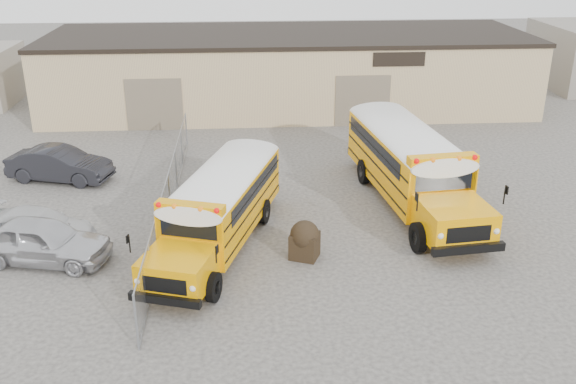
{
  "coord_description": "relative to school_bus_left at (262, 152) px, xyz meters",
  "views": [
    {
      "loc": [
        -2.87,
        -21.09,
        11.01
      ],
      "look_at": [
        -1.31,
        1.34,
        1.6
      ],
      "focal_mm": 40.0,
      "sensor_mm": 36.0,
      "label": 1
    }
  ],
  "objects": [
    {
      "name": "school_bus_left",
      "position": [
        0.0,
        0.0,
        0.0
      ],
      "size": [
        5.06,
        9.77,
        2.79
      ],
      "color": "#F19C00",
      "rests_on": "ground"
    },
    {
      "name": "chainlink_fence",
      "position": [
        -3.88,
        -3.02,
        -0.71
      ],
      "size": [
        0.07,
        18.07,
        1.81
      ],
      "color": "gray",
      "rests_on": "ground"
    },
    {
      "name": "ground",
      "position": [
        2.12,
        -6.02,
        -1.61
      ],
      "size": [
        120.0,
        120.0,
        0.0
      ],
      "primitive_type": "plane",
      "color": "#3F3C3A",
      "rests_on": "ground"
    },
    {
      "name": "car_silver",
      "position": [
        -7.91,
        -6.61,
        -0.8
      ],
      "size": [
        5.05,
        2.94,
        1.62
      ],
      "primitive_type": "imported",
      "rotation": [
        0.0,
        0.0,
        1.34
      ],
      "color": "silver",
      "rests_on": "ground"
    },
    {
      "name": "warehouse",
      "position": [
        2.12,
        13.98,
        0.76
      ],
      "size": [
        30.2,
        10.2,
        4.67
      ],
      "color": "tan",
      "rests_on": "ground"
    },
    {
      "name": "car_white",
      "position": [
        -8.47,
        -5.02,
        -0.99
      ],
      "size": [
        4.63,
        3.01,
        1.25
      ],
      "primitive_type": "imported",
      "rotation": [
        0.0,
        0.0,
        1.25
      ],
      "color": "silver",
      "rests_on": "ground"
    },
    {
      "name": "school_bus_right",
      "position": [
        5.4,
        4.45,
        0.24
      ],
      "size": [
        3.88,
        11.16,
        3.2
      ],
      "color": "#FFA300",
      "rests_on": "ground"
    },
    {
      "name": "car_dark",
      "position": [
        -9.33,
        1.29,
        -0.83
      ],
      "size": [
        5.03,
        2.87,
        1.57
      ],
      "primitive_type": "imported",
      "rotation": [
        0.0,
        0.0,
        1.3
      ],
      "color": "black",
      "rests_on": "ground"
    },
    {
      "name": "tarp_bundle",
      "position": [
        1.25,
        -6.95,
        -0.89
      ],
      "size": [
        1.2,
        1.15,
        1.42
      ],
      "color": "black",
      "rests_on": "ground"
    }
  ]
}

